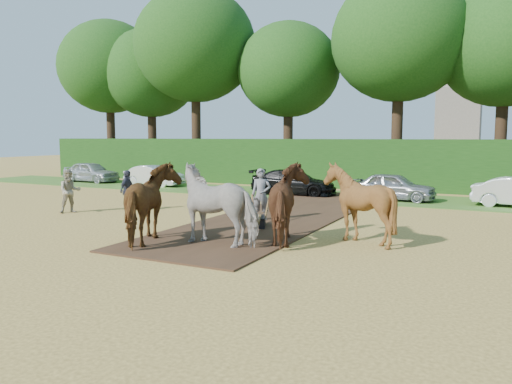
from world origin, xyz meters
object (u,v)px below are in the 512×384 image
at_px(spectator_near, 70,191).
at_px(plough_team, 257,203).
at_px(parked_cars, 262,181).
at_px(church, 462,49).
at_px(spectator_far, 127,191).

relative_size(spectator_near, plough_team, 0.23).
xyz_separation_m(parked_cars, church, (6.90, 41.16, 13.05)).
relative_size(spectator_near, parked_cars, 0.06).
xyz_separation_m(plough_team, church, (1.26, 53.24, 12.56)).
distance_m(spectator_far, parked_cars, 9.11).
height_order(plough_team, church, church).
relative_size(plough_team, parked_cars, 0.26).
distance_m(spectator_near, plough_team, 9.66).
bearing_deg(church, plough_team, -91.36).
xyz_separation_m(spectator_far, parked_cars, (2.12, 8.85, -0.18)).
bearing_deg(church, spectator_near, -101.80).
relative_size(spectator_near, church, 0.07).
relative_size(spectator_far, parked_cars, 0.06).
height_order(spectator_far, church, church).
height_order(plough_team, parked_cars, plough_team).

